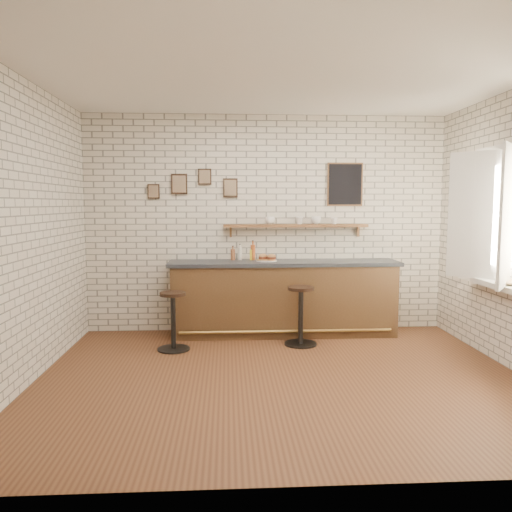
% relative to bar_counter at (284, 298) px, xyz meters
% --- Properties ---
extents(ground, '(5.00, 5.00, 0.00)m').
position_rel_bar_counter_xyz_m(ground, '(-0.22, -1.70, -0.51)').
color(ground, brown).
rests_on(ground, ground).
extents(bar_counter, '(3.10, 0.65, 1.01)m').
position_rel_bar_counter_xyz_m(bar_counter, '(0.00, 0.00, 0.00)').
color(bar_counter, '#4D351C').
rests_on(bar_counter, ground).
extents(sandwich_plate, '(0.28, 0.28, 0.01)m').
position_rel_bar_counter_xyz_m(sandwich_plate, '(-0.24, 0.01, 0.51)').
color(sandwich_plate, white).
rests_on(sandwich_plate, bar_counter).
extents(ciabatta_sandwich, '(0.27, 0.20, 0.08)m').
position_rel_bar_counter_xyz_m(ciabatta_sandwich, '(-0.22, 0.01, 0.56)').
color(ciabatta_sandwich, tan).
rests_on(ciabatta_sandwich, sandwich_plate).
extents(potato_chips, '(0.25, 0.18, 0.00)m').
position_rel_bar_counter_xyz_m(potato_chips, '(-0.25, 0.01, 0.52)').
color(potato_chips, gold).
rests_on(potato_chips, sandwich_plate).
extents(bitters_bottle_brown, '(0.06, 0.06, 0.20)m').
position_rel_bar_counter_xyz_m(bitters_bottle_brown, '(-0.69, 0.16, 0.58)').
color(bitters_bottle_brown, brown).
rests_on(bitters_bottle_brown, bar_counter).
extents(bitters_bottle_white, '(0.06, 0.06, 0.22)m').
position_rel_bar_counter_xyz_m(bitters_bottle_white, '(-0.59, 0.16, 0.59)').
color(bitters_bottle_white, silver).
rests_on(bitters_bottle_white, bar_counter).
extents(bitters_bottle_amber, '(0.07, 0.07, 0.27)m').
position_rel_bar_counter_xyz_m(bitters_bottle_amber, '(-0.41, 0.16, 0.61)').
color(bitters_bottle_amber, '#A4471A').
rests_on(bitters_bottle_amber, bar_counter).
extents(condiment_bottle_yellow, '(0.06, 0.06, 0.18)m').
position_rel_bar_counter_xyz_m(condiment_bottle_yellow, '(-0.43, 0.16, 0.58)').
color(condiment_bottle_yellow, yellow).
rests_on(condiment_bottle_yellow, bar_counter).
extents(bar_stool_left, '(0.40, 0.40, 0.71)m').
position_rel_bar_counter_xyz_m(bar_stool_left, '(-1.43, -0.65, -0.12)').
color(bar_stool_left, black).
rests_on(bar_stool_left, ground).
extents(bar_stool_right, '(0.42, 0.42, 0.74)m').
position_rel_bar_counter_xyz_m(bar_stool_right, '(0.16, -0.52, -0.11)').
color(bar_stool_right, black).
rests_on(bar_stool_right, ground).
extents(wall_shelf, '(2.00, 0.18, 0.18)m').
position_rel_bar_counter_xyz_m(wall_shelf, '(0.18, 0.20, 0.97)').
color(wall_shelf, brown).
rests_on(wall_shelf, ground).
extents(shelf_cup_a, '(0.17, 0.17, 0.10)m').
position_rel_bar_counter_xyz_m(shelf_cup_a, '(-0.17, 0.20, 1.05)').
color(shelf_cup_a, white).
rests_on(shelf_cup_a, wall_shelf).
extents(shelf_cup_b, '(0.13, 0.13, 0.10)m').
position_rel_bar_counter_xyz_m(shelf_cup_b, '(0.24, 0.20, 1.05)').
color(shelf_cup_b, white).
rests_on(shelf_cup_b, wall_shelf).
extents(shelf_cup_c, '(0.19, 0.19, 0.11)m').
position_rel_bar_counter_xyz_m(shelf_cup_c, '(0.47, 0.20, 1.05)').
color(shelf_cup_c, white).
rests_on(shelf_cup_c, wall_shelf).
extents(shelf_cup_d, '(0.11, 0.11, 0.09)m').
position_rel_bar_counter_xyz_m(shelf_cup_d, '(0.72, 0.20, 1.04)').
color(shelf_cup_d, white).
rests_on(shelf_cup_d, wall_shelf).
extents(back_wall_decor, '(2.96, 0.02, 0.56)m').
position_rel_bar_counter_xyz_m(back_wall_decor, '(0.01, 0.28, 1.54)').
color(back_wall_decor, black).
rests_on(back_wall_decor, ground).
extents(window_sill, '(0.20, 1.35, 0.06)m').
position_rel_bar_counter_xyz_m(window_sill, '(2.18, -1.40, 0.39)').
color(window_sill, white).
rests_on(window_sill, ground).
extents(casement_window, '(0.40, 1.30, 1.56)m').
position_rel_bar_counter_xyz_m(casement_window, '(2.14, -1.40, 1.14)').
color(casement_window, white).
rests_on(casement_window, ground).
extents(book_lower, '(0.27, 0.29, 0.02)m').
position_rel_bar_counter_xyz_m(book_lower, '(2.16, -1.63, 0.43)').
color(book_lower, tan).
rests_on(book_lower, window_sill).
extents(book_upper, '(0.28, 0.29, 0.02)m').
position_rel_bar_counter_xyz_m(book_upper, '(2.16, -1.59, 0.45)').
color(book_upper, tan).
rests_on(book_upper, book_lower).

